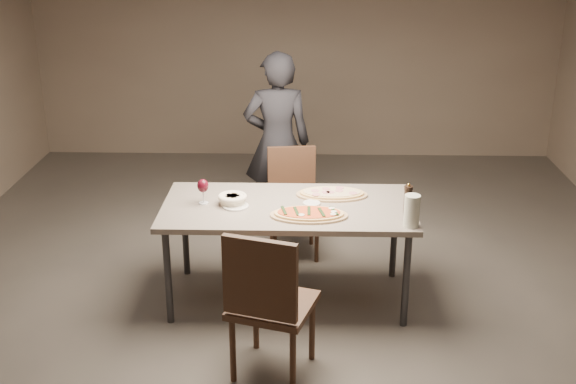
{
  "coord_description": "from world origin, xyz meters",
  "views": [
    {
      "loc": [
        0.13,
        -4.78,
        2.68
      ],
      "look_at": [
        0.0,
        0.0,
        0.85
      ],
      "focal_mm": 45.0,
      "sensor_mm": 36.0,
      "label": 1
    }
  ],
  "objects_px": {
    "dining_table": "(288,212)",
    "diner": "(277,143)",
    "ham_pizza": "(332,194)",
    "chair_near": "(268,298)",
    "zucchini_pizza": "(309,214)",
    "pepper_mill_left": "(407,200)",
    "chair_far": "(293,195)",
    "bread_basket": "(232,199)",
    "carafe": "(412,211)"
  },
  "relations": [
    {
      "from": "chair_near",
      "to": "zucchini_pizza",
      "type": "bearing_deg",
      "value": 90.45
    },
    {
      "from": "zucchini_pizza",
      "to": "chair_near",
      "type": "distance_m",
      "value": 0.87
    },
    {
      "from": "pepper_mill_left",
      "to": "bread_basket",
      "type": "bearing_deg",
      "value": 173.89
    },
    {
      "from": "ham_pizza",
      "to": "carafe",
      "type": "height_order",
      "value": "carafe"
    },
    {
      "from": "bread_basket",
      "to": "pepper_mill_left",
      "type": "height_order",
      "value": "pepper_mill_left"
    },
    {
      "from": "ham_pizza",
      "to": "chair_far",
      "type": "xyz_separation_m",
      "value": [
        -0.3,
        0.65,
        -0.27
      ]
    },
    {
      "from": "bread_basket",
      "to": "chair_far",
      "type": "relative_size",
      "value": 0.23
    },
    {
      "from": "chair_far",
      "to": "ham_pizza",
      "type": "bearing_deg",
      "value": 108.0
    },
    {
      "from": "zucchini_pizza",
      "to": "chair_far",
      "type": "xyz_separation_m",
      "value": [
        -0.13,
        1.05,
        -0.27
      ]
    },
    {
      "from": "pepper_mill_left",
      "to": "diner",
      "type": "height_order",
      "value": "diner"
    },
    {
      "from": "ham_pizza",
      "to": "chair_far",
      "type": "relative_size",
      "value": 0.59
    },
    {
      "from": "ham_pizza",
      "to": "bread_basket",
      "type": "relative_size",
      "value": 2.52
    },
    {
      "from": "ham_pizza",
      "to": "diner",
      "type": "relative_size",
      "value": 0.32
    },
    {
      "from": "carafe",
      "to": "diner",
      "type": "height_order",
      "value": "diner"
    },
    {
      "from": "chair_near",
      "to": "carafe",
      "type": "bearing_deg",
      "value": 52.9
    },
    {
      "from": "carafe",
      "to": "zucchini_pizza",
      "type": "bearing_deg",
      "value": 167.64
    },
    {
      "from": "bread_basket",
      "to": "dining_table",
      "type": "bearing_deg",
      "value": -0.19
    },
    {
      "from": "dining_table",
      "to": "chair_far",
      "type": "distance_m",
      "value": 0.86
    },
    {
      "from": "dining_table",
      "to": "diner",
      "type": "relative_size",
      "value": 1.11
    },
    {
      "from": "chair_near",
      "to": "diner",
      "type": "relative_size",
      "value": 0.61
    },
    {
      "from": "ham_pizza",
      "to": "chair_near",
      "type": "relative_size",
      "value": 0.53
    },
    {
      "from": "zucchini_pizza",
      "to": "diner",
      "type": "height_order",
      "value": "diner"
    },
    {
      "from": "dining_table",
      "to": "chair_far",
      "type": "height_order",
      "value": "chair_far"
    },
    {
      "from": "dining_table",
      "to": "bread_basket",
      "type": "bearing_deg",
      "value": 179.81
    },
    {
      "from": "pepper_mill_left",
      "to": "chair_far",
      "type": "distance_m",
      "value": 1.32
    },
    {
      "from": "carafe",
      "to": "diner",
      "type": "relative_size",
      "value": 0.14
    },
    {
      "from": "chair_near",
      "to": "ham_pizza",
      "type": "bearing_deg",
      "value": 88.5
    },
    {
      "from": "bread_basket",
      "to": "diner",
      "type": "relative_size",
      "value": 0.13
    },
    {
      "from": "pepper_mill_left",
      "to": "diner",
      "type": "distance_m",
      "value": 1.73
    },
    {
      "from": "ham_pizza",
      "to": "chair_far",
      "type": "height_order",
      "value": "chair_far"
    },
    {
      "from": "zucchini_pizza",
      "to": "pepper_mill_left",
      "type": "xyz_separation_m",
      "value": [
        0.68,
        0.07,
        0.09
      ]
    },
    {
      "from": "pepper_mill_left",
      "to": "chair_far",
      "type": "xyz_separation_m",
      "value": [
        -0.81,
        0.97,
        -0.35
      ]
    },
    {
      "from": "zucchini_pizza",
      "to": "diner",
      "type": "bearing_deg",
      "value": 106.45
    },
    {
      "from": "bread_basket",
      "to": "carafe",
      "type": "relative_size",
      "value": 0.95
    },
    {
      "from": "bread_basket",
      "to": "chair_near",
      "type": "xyz_separation_m",
      "value": [
        0.3,
        -1.01,
        -0.24
      ]
    },
    {
      "from": "zucchini_pizza",
      "to": "chair_far",
      "type": "height_order",
      "value": "chair_far"
    },
    {
      "from": "chair_far",
      "to": "bread_basket",
      "type": "bearing_deg",
      "value": 56.67
    },
    {
      "from": "chair_near",
      "to": "chair_far",
      "type": "bearing_deg",
      "value": 103.99
    },
    {
      "from": "bread_basket",
      "to": "chair_near",
      "type": "distance_m",
      "value": 1.08
    },
    {
      "from": "ham_pizza",
      "to": "chair_near",
      "type": "bearing_deg",
      "value": -121.49
    },
    {
      "from": "dining_table",
      "to": "pepper_mill_left",
      "type": "relative_size",
      "value": 8.27
    },
    {
      "from": "dining_table",
      "to": "zucchini_pizza",
      "type": "bearing_deg",
      "value": -53.42
    },
    {
      "from": "ham_pizza",
      "to": "bread_basket",
      "type": "bearing_deg",
      "value": -177.5
    },
    {
      "from": "zucchini_pizza",
      "to": "pepper_mill_left",
      "type": "distance_m",
      "value": 0.69
    },
    {
      "from": "carafe",
      "to": "chair_near",
      "type": "distance_m",
      "value": 1.17
    },
    {
      "from": "bread_basket",
      "to": "zucchini_pizza",
      "type": "bearing_deg",
      "value": -20.55
    },
    {
      "from": "zucchini_pizza",
      "to": "pepper_mill_left",
      "type": "relative_size",
      "value": 2.47
    },
    {
      "from": "chair_near",
      "to": "chair_far",
      "type": "relative_size",
      "value": 1.12
    },
    {
      "from": "bread_basket",
      "to": "diner",
      "type": "height_order",
      "value": "diner"
    },
    {
      "from": "carafe",
      "to": "chair_near",
      "type": "relative_size",
      "value": 0.22
    }
  ]
}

